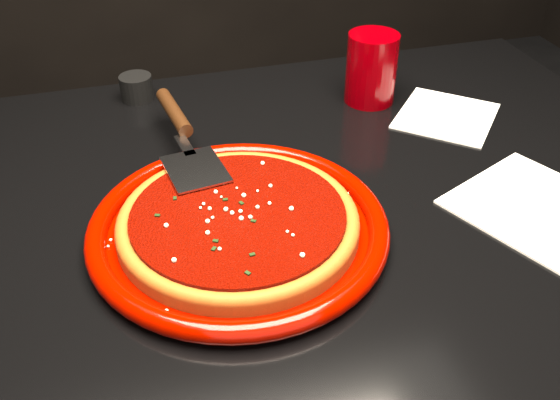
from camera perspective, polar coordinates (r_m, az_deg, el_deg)
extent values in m
cube|color=black|center=(1.08, -1.07, -16.23)|extent=(1.20, 0.80, 0.75)
cylinder|color=#730500|center=(0.75, -3.80, -2.47)|extent=(0.43, 0.43, 0.03)
cylinder|color=brown|center=(0.74, -3.82, -2.22)|extent=(0.34, 0.34, 0.01)
torus|color=brown|center=(0.74, -3.84, -1.79)|extent=(0.34, 0.34, 0.02)
cylinder|color=#600600|center=(0.74, -3.85, -1.47)|extent=(0.30, 0.30, 0.01)
cylinder|color=#7E0004|center=(1.04, 8.35, 11.82)|extent=(0.09, 0.09, 0.11)
cube|color=white|center=(0.86, 22.39, -0.61)|extent=(0.24, 0.24, 0.00)
cube|color=white|center=(1.03, 14.95, 7.45)|extent=(0.21, 0.21, 0.00)
cylinder|color=black|center=(1.07, -12.99, 9.98)|extent=(0.07, 0.07, 0.04)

